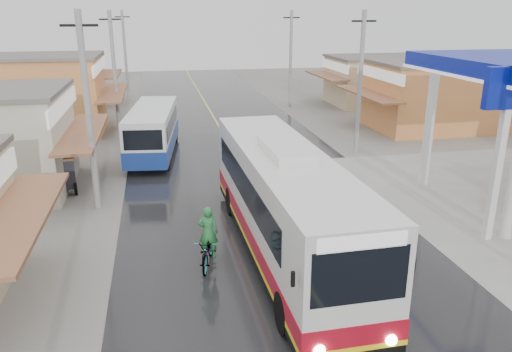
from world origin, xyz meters
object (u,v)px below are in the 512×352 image
object	(u,v)px
second_bus	(153,130)
cyclist	(208,246)
tricycle_far	(40,184)
tricycle_near	(58,170)
coach_bus	(284,202)

from	to	relation	value
second_bus	cyclist	world-z (taller)	second_bus
second_bus	tricycle_far	bearing A→B (deg)	-119.09
second_bus	cyclist	size ratio (longest dim) A/B	3.95
cyclist	tricycle_near	xyz separation A→B (m)	(-5.98, 8.56, 0.29)
cyclist	tricycle_far	distance (m)	9.53
coach_bus	tricycle_far	size ratio (longest dim) A/B	5.55
tricycle_near	tricycle_far	world-z (taller)	tricycle_near
coach_bus	tricycle_near	world-z (taller)	coach_bus
coach_bus	tricycle_near	bearing A→B (deg)	135.45
tricycle_near	tricycle_far	size ratio (longest dim) A/B	1.04
tricycle_near	coach_bus	bearing A→B (deg)	-54.81
cyclist	tricycle_near	bearing A→B (deg)	138.77
coach_bus	cyclist	distance (m)	2.88
coach_bus	second_bus	bearing A→B (deg)	106.70
second_bus	tricycle_near	size ratio (longest dim) A/B	3.64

